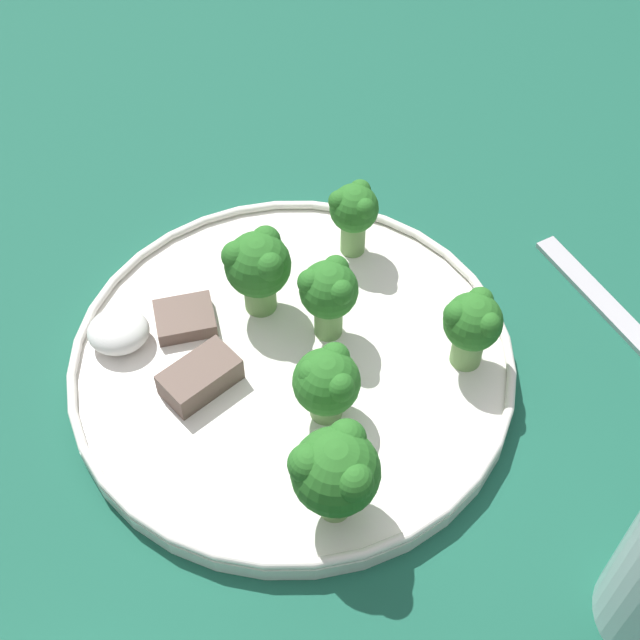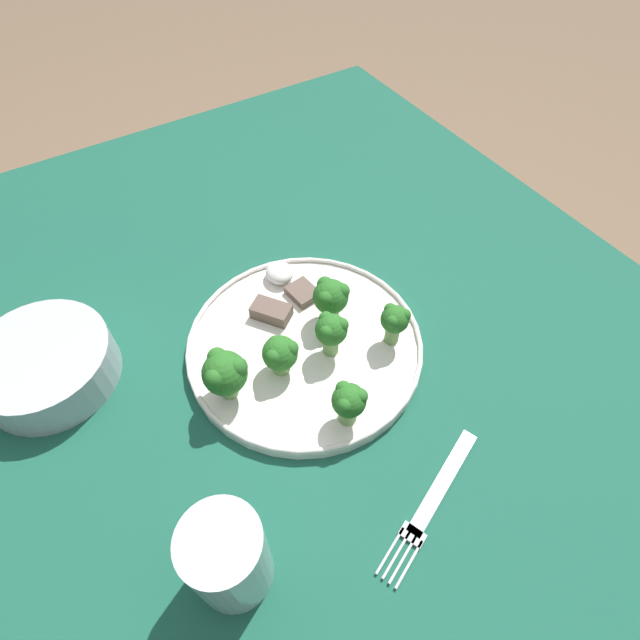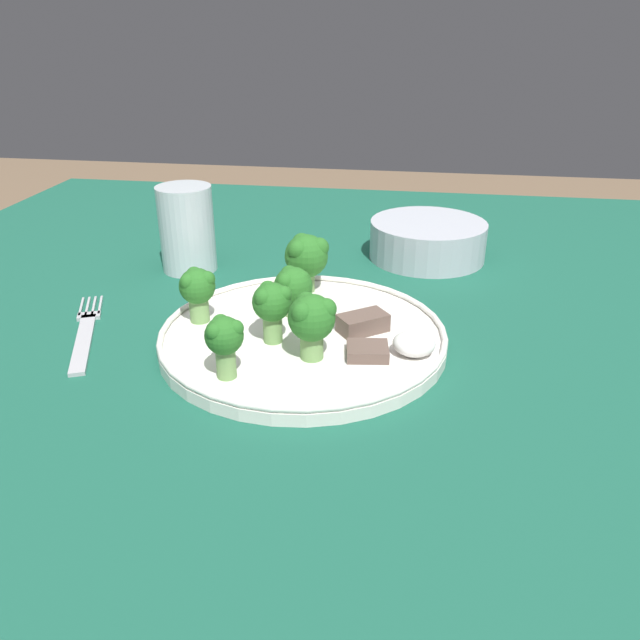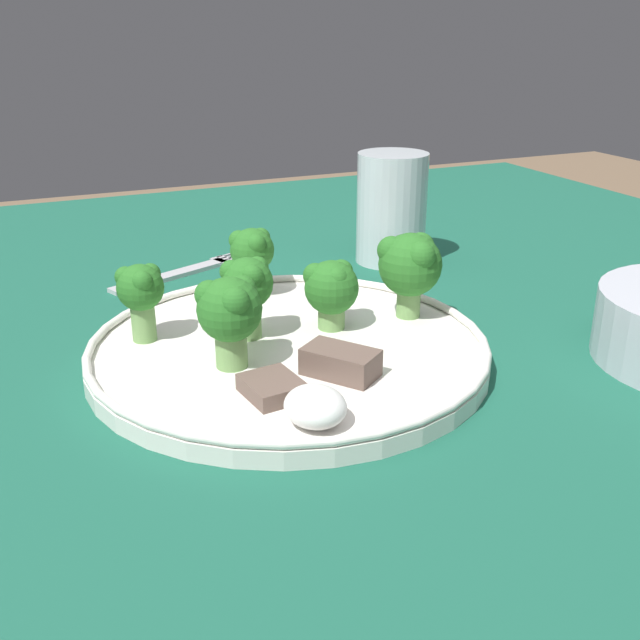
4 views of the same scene
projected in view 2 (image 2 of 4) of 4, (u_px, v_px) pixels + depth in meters
The scene contains 15 objects.
ground_plane at pixel (285, 545), 1.15m from camera, with size 8.00×8.00×0.00m, color #7F664C.
table at pixel (259, 419), 0.65m from camera, with size 1.16×1.10×0.72m.
dinner_plate at pixel (305, 345), 0.60m from camera, with size 0.28×0.28×0.02m.
fork at pixel (432, 500), 0.49m from camera, with size 0.08×0.17×0.00m.
cream_bowl at pixel (46, 365), 0.57m from camera, with size 0.15×0.15×0.05m.
drinking_glass at pixel (229, 560), 0.42m from camera, with size 0.07×0.07×0.11m.
broccoli_floret_near_rim_left at pixel (280, 353), 0.55m from camera, with size 0.04×0.04×0.05m.
broccoli_floret_center_left at pixel (331, 331), 0.56m from camera, with size 0.04×0.04×0.06m.
broccoli_floret_back_left at pixel (349, 401), 0.51m from camera, with size 0.04×0.04×0.06m.
broccoli_floret_front_left at pixel (395, 321), 0.57m from camera, with size 0.03×0.03×0.06m.
broccoli_floret_center_back at pixel (225, 373), 0.52m from camera, with size 0.05×0.05×0.07m.
broccoli_floret_mid_cluster at pixel (331, 297), 0.59m from camera, with size 0.04×0.04×0.06m.
meat_slice_front_slice at pixel (271, 311), 0.62m from camera, with size 0.05×0.05×0.02m.
meat_slice_middle_slice at pixel (303, 293), 0.64m from camera, with size 0.04×0.04×0.01m.
sauce_dollop at pixel (279, 273), 0.66m from camera, with size 0.04×0.04×0.02m.
Camera 2 is at (-0.30, 0.09, 1.22)m, focal length 28.00 mm.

